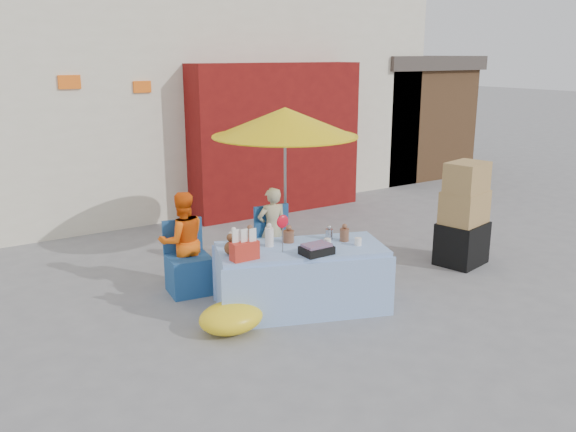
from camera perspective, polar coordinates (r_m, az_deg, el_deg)
ground at (r=6.62m, az=2.25°, el=-9.63°), size 80.00×80.00×0.00m
backdrop at (r=13.05m, az=-15.86°, el=15.96°), size 14.00×8.00×7.80m
market_table at (r=6.76m, az=1.16°, el=-5.71°), size 2.05×1.46×1.13m
chair_left at (r=7.34m, az=-9.27°, el=-5.15°), size 0.54×0.53×0.85m
chair_right at (r=7.89m, az=-0.96°, el=-3.50°), size 0.54×0.53×0.85m
vendor_orange at (r=7.35m, az=-9.82°, el=-2.33°), size 0.64×0.53×1.20m
vendor_beige at (r=7.91m, az=-1.50°, el=-1.22°), size 0.43×0.31×1.10m
umbrella at (r=7.93m, az=-0.28°, el=8.72°), size 1.90×1.90×2.09m
box_stack at (r=8.42m, az=16.12°, el=-0.16°), size 0.73×0.64×1.39m
tarp_bundle at (r=6.32m, az=-5.34°, el=-9.44°), size 0.82×0.73×0.31m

